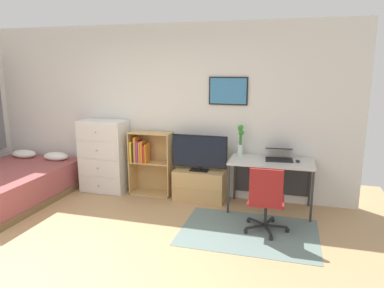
% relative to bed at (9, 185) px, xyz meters
% --- Properties ---
extents(ground_plane, '(7.20, 7.20, 0.00)m').
position_rel_bed_xyz_m(ground_plane, '(2.13, -1.34, -0.25)').
color(ground_plane, tan).
extents(wall_back_with_posters, '(6.12, 0.09, 2.70)m').
position_rel_bed_xyz_m(wall_back_with_posters, '(2.14, 1.09, 1.10)').
color(wall_back_with_posters, silver).
rests_on(wall_back_with_posters, ground_plane).
extents(area_rug, '(1.70, 1.20, 0.01)m').
position_rel_bed_xyz_m(area_rug, '(3.74, -0.11, -0.24)').
color(area_rug, slate).
rests_on(area_rug, ground_plane).
extents(bed, '(1.48, 2.05, 0.61)m').
position_rel_bed_xyz_m(bed, '(0.00, 0.00, 0.00)').
color(bed, brown).
rests_on(bed, ground_plane).
extents(dresser, '(0.75, 0.46, 1.19)m').
position_rel_bed_xyz_m(dresser, '(1.22, 0.81, 0.35)').
color(dresser, white).
rests_on(dresser, ground_plane).
extents(bookshelf, '(0.68, 0.30, 1.02)m').
position_rel_bed_xyz_m(bookshelf, '(1.97, 0.88, 0.33)').
color(bookshelf, tan).
rests_on(bookshelf, ground_plane).
extents(tv_stand, '(0.79, 0.41, 0.48)m').
position_rel_bed_xyz_m(tv_stand, '(2.85, 0.83, -0.01)').
color(tv_stand, tan).
rests_on(tv_stand, ground_plane).
extents(television, '(0.86, 0.16, 0.56)m').
position_rel_bed_xyz_m(television, '(2.85, 0.80, 0.51)').
color(television, black).
rests_on(television, tv_stand).
extents(desk, '(1.18, 0.64, 0.74)m').
position_rel_bed_xyz_m(desk, '(3.94, 0.79, 0.36)').
color(desk, silver).
rests_on(desk, ground_plane).
extents(office_chair, '(0.56, 0.58, 0.86)m').
position_rel_bed_xyz_m(office_chair, '(3.93, -0.08, 0.21)').
color(office_chair, '#232326').
rests_on(office_chair, ground_plane).
extents(laptop, '(0.41, 0.44, 0.17)m').
position_rel_bed_xyz_m(laptop, '(4.03, 0.83, 0.56)').
color(laptop, black).
rests_on(laptop, desk).
extents(computer_mouse, '(0.06, 0.10, 0.03)m').
position_rel_bed_xyz_m(computer_mouse, '(4.30, 0.71, 0.51)').
color(computer_mouse, '#262628').
rests_on(computer_mouse, desk).
extents(bamboo_vase, '(0.10, 0.09, 0.46)m').
position_rel_bed_xyz_m(bamboo_vase, '(3.46, 0.92, 0.74)').
color(bamboo_vase, silver).
rests_on(bamboo_vase, desk).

